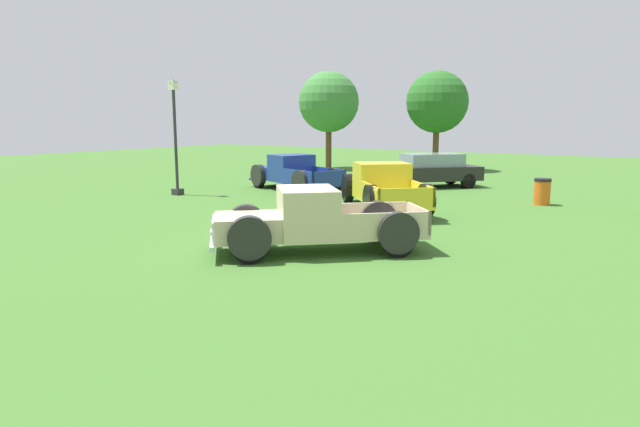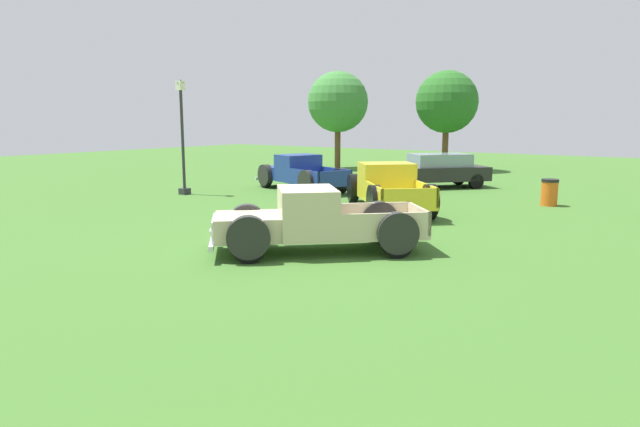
# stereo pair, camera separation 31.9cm
# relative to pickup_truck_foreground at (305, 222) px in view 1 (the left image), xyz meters

# --- Properties ---
(ground_plane) EXTENTS (80.00, 80.00, 0.00)m
(ground_plane) POSITION_rel_pickup_truck_foreground_xyz_m (-0.41, 0.37, -0.71)
(ground_plane) COLOR #3D6B28
(pickup_truck_foreground) EXTENTS (4.73, 4.60, 1.49)m
(pickup_truck_foreground) POSITION_rel_pickup_truck_foreground_xyz_m (0.00, 0.00, 0.00)
(pickup_truck_foreground) COLOR #C6B793
(pickup_truck_foreground) RESTS_ON ground_plane
(pickup_truck_behind_left) EXTENTS (4.85, 5.07, 1.59)m
(pickup_truck_behind_left) POSITION_rel_pickup_truck_foreground_xyz_m (-1.46, 6.57, 0.05)
(pickup_truck_behind_left) COLOR yellow
(pickup_truck_behind_left) RESTS_ON ground_plane
(pickup_truck_behind_right) EXTENTS (5.31, 3.38, 1.53)m
(pickup_truck_behind_right) POSITION_rel_pickup_truck_foreground_xyz_m (-7.19, 9.11, 0.02)
(pickup_truck_behind_right) COLOR navy
(pickup_truck_behind_right) RESTS_ON ground_plane
(sedan_distant_a) EXTENTS (4.39, 4.63, 1.51)m
(sedan_distant_a) POSITION_rel_pickup_truck_foreground_xyz_m (-2.52, 13.31, 0.08)
(sedan_distant_a) COLOR black
(sedan_distant_a) RESTS_ON ground_plane
(lamp_post_near) EXTENTS (0.36, 0.36, 4.61)m
(lamp_post_near) POSITION_rel_pickup_truck_foreground_xyz_m (-10.03, 5.21, 1.70)
(lamp_post_near) COLOR #2D2D33
(lamp_post_near) RESTS_ON ground_plane
(trash_can) EXTENTS (0.59, 0.59, 0.95)m
(trash_can) POSITION_rel_pickup_truck_foreground_xyz_m (2.92, 10.64, -0.23)
(trash_can) COLOR orange
(trash_can) RESTS_ON ground_plane
(oak_tree_east) EXTENTS (3.70, 3.70, 5.93)m
(oak_tree_east) POSITION_rel_pickup_truck_foreground_xyz_m (-11.56, 18.92, 3.35)
(oak_tree_east) COLOR brown
(oak_tree_east) RESTS_ON ground_plane
(oak_tree_center) EXTENTS (3.66, 3.66, 5.88)m
(oak_tree_center) POSITION_rel_pickup_truck_foreground_xyz_m (-5.62, 21.61, 3.32)
(oak_tree_center) COLOR brown
(oak_tree_center) RESTS_ON ground_plane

